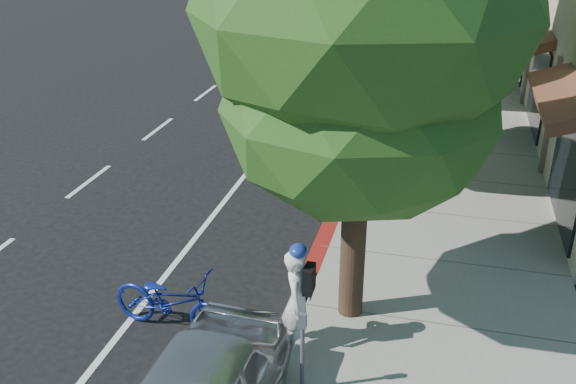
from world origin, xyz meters
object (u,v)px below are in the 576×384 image
(bicycle, at_px, (172,301))
(silver_suv, at_px, (344,127))
(dark_sedan, at_px, (324,67))
(dark_suv_far, at_px, (403,13))
(white_pickup, at_px, (361,23))
(street_tree_0, at_px, (364,18))
(pedestrian, at_px, (437,98))
(cyclist, at_px, (298,303))

(bicycle, relative_size, silver_suv, 0.40)
(bicycle, bearing_deg, dark_sedan, 10.01)
(dark_suv_far, bearing_deg, silver_suv, -96.29)
(white_pickup, height_order, dark_suv_far, dark_suv_far)
(street_tree_0, relative_size, silver_suv, 1.52)
(pedestrian, bearing_deg, street_tree_0, 62.12)
(silver_suv, relative_size, pedestrian, 3.10)
(street_tree_0, bearing_deg, white_pickup, 97.85)
(white_pickup, bearing_deg, dark_sedan, -95.31)
(silver_suv, xyz_separation_m, white_pickup, (-1.70, 14.98, 0.09))
(white_pickup, distance_m, dark_suv_far, 3.61)
(dark_sedan, bearing_deg, cyclist, -85.76)
(silver_suv, distance_m, white_pickup, 15.08)
(street_tree_0, height_order, white_pickup, street_tree_0)
(silver_suv, distance_m, pedestrian, 3.39)
(bicycle, bearing_deg, white_pickup, 9.38)
(street_tree_0, relative_size, bicycle, 3.77)
(cyclist, bearing_deg, dark_suv_far, -2.30)
(cyclist, xyz_separation_m, pedestrian, (1.59, 10.93, 0.12))
(bicycle, distance_m, dark_sedan, 14.31)
(cyclist, relative_size, dark_suv_far, 0.35)
(bicycle, relative_size, dark_sedan, 0.40)
(silver_suv, bearing_deg, pedestrian, 44.04)
(white_pickup, bearing_deg, street_tree_0, -87.46)
(dark_sedan, bearing_deg, dark_suv_far, 76.69)
(bicycle, height_order, dark_suv_far, dark_suv_far)
(bicycle, relative_size, white_pickup, 0.37)
(street_tree_0, xyz_separation_m, pedestrian, (0.94, 9.93, -3.89))
(cyclist, height_order, silver_suv, cyclist)
(cyclist, bearing_deg, street_tree_0, -36.93)
(cyclist, distance_m, dark_suv_far, 26.68)
(white_pickup, height_order, pedestrian, pedestrian)
(white_pickup, xyz_separation_m, pedestrian, (4.04, -12.55, 0.17))
(white_pickup, bearing_deg, pedestrian, -77.46)
(pedestrian, bearing_deg, cyclist, 59.25)
(dark_sedan, bearing_deg, pedestrian, -45.26)
(white_pickup, relative_size, pedestrian, 3.36)
(bicycle, xyz_separation_m, white_pickup, (-0.40, 23.48, 0.27))
(cyclist, distance_m, white_pickup, 23.61)
(dark_suv_far, bearing_deg, dark_sedan, -104.11)
(dark_suv_far, bearing_deg, bicycle, -99.08)
(cyclist, height_order, white_pickup, cyclist)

